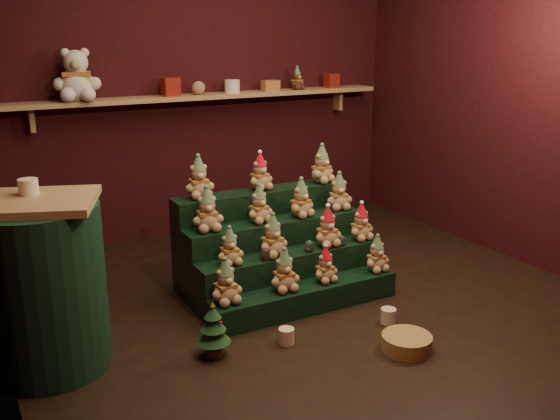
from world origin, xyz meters
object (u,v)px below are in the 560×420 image
riser_tier_front (306,298)px  mug_right (388,316)px  snow_globe_b (309,246)px  mug_left (286,336)px  snow_globe_c (342,241)px  side_table (42,286)px  brown_bear (297,78)px  wicker_basket (407,343)px  mini_christmas_tree (213,330)px  snow_globe_a (266,254)px  white_bear (76,68)px

riser_tier_front → mug_right: size_ratio=13.64×
snow_globe_b → mug_right: size_ratio=0.85×
snow_globe_b → mug_left: snow_globe_b is taller
snow_globe_c → side_table: (-2.09, -0.07, 0.10)m
snow_globe_c → brown_bear: (0.64, 1.76, 1.03)m
side_table → wicker_basket: size_ratio=3.28×
mug_left → mini_christmas_tree: bearing=170.5°
riser_tier_front → side_table: side_table is taller
riser_tier_front → snow_globe_a: snow_globe_a is taller
snow_globe_a → mug_left: bearing=-103.6°
riser_tier_front → wicker_basket: (0.25, -0.78, -0.04)m
side_table → mini_christmas_tree: bearing=-1.5°
snow_globe_c → mini_christmas_tree: snow_globe_c is taller
snow_globe_b → white_bear: bearing=123.4°
snow_globe_a → mug_right: (0.61, -0.60, -0.36)m
snow_globe_b → wicker_basket: snow_globe_b is taller
white_bear → brown_bear: white_bear is taller
snow_globe_a → mini_christmas_tree: (-0.58, -0.44, -0.23)m
mug_left → snow_globe_a: bearing=76.4°
snow_globe_c → wicker_basket: snow_globe_c is taller
snow_globe_a → side_table: size_ratio=0.09×
snow_globe_c → brown_bear: bearing=70.1°
snow_globe_b → brown_bear: brown_bear is taller
snow_globe_a → mini_christmas_tree: snow_globe_a is taller
mug_left → side_table: bearing=161.9°
mug_right → snow_globe_a: bearing=135.5°
snow_globe_c → mini_christmas_tree: size_ratio=0.22×
snow_globe_c → mug_left: (-0.75, -0.51, -0.35)m
mug_right → snow_globe_b: bearing=113.5°
brown_bear → wicker_basket: bearing=-122.1°
riser_tier_front → mini_christmas_tree: mini_christmas_tree is taller
wicker_basket → riser_tier_front: bearing=107.7°
snow_globe_a → mug_left: (-0.12, -0.51, -0.36)m
snow_globe_a → mini_christmas_tree: bearing=-143.2°
brown_bear → mug_right: bearing=-121.5°
snow_globe_b → mug_right: bearing=-66.5°
snow_globe_a → wicker_basket: snow_globe_a is taller
mug_left → wicker_basket: size_ratio=0.32×
side_table → mini_christmas_tree: (0.88, -0.36, -0.33)m
riser_tier_front → side_table: (-1.69, 0.09, 0.41)m
mug_right → mug_left: bearing=173.3°
mini_christmas_tree → wicker_basket: size_ratio=1.15×
riser_tier_front → mug_left: riser_tier_front is taller
snow_globe_c → mug_right: size_ratio=0.75×
wicker_basket → snow_globe_b: bearing=97.9°
side_table → mug_left: side_table is taller
snow_globe_a → mini_christmas_tree: size_ratio=0.26×
snow_globe_a → snow_globe_b: snow_globe_a is taller
side_table → white_bear: bearing=91.2°
snow_globe_b → white_bear: size_ratio=0.16×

